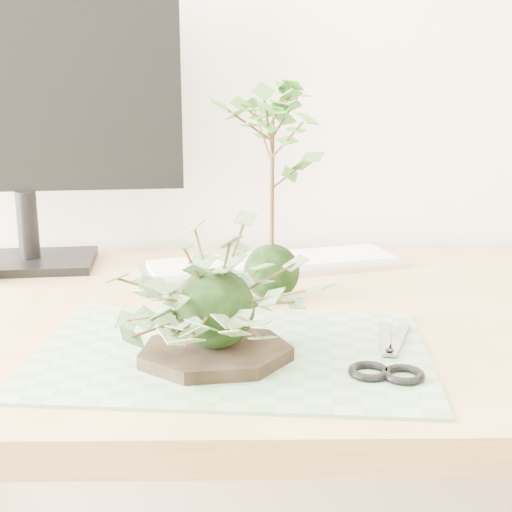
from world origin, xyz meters
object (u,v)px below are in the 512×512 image
desk (292,371)px  keyboard (273,264)px  monitor (20,106)px  maple_kokedama (272,135)px  ivy_kokedama (214,272)px

desk → keyboard: size_ratio=3.55×
desk → monitor: 0.60m
maple_kokedama → monitor: bearing=154.2°
monitor → maple_kokedama: bearing=-31.9°
maple_kokedama → keyboard: (0.01, 0.16, -0.22)m
maple_kokedama → monitor: size_ratio=0.64×
keyboard → desk: bearing=-100.8°
ivy_kokedama → maple_kokedama: maple_kokedama is taller
keyboard → monitor: 0.48m
maple_kokedama → ivy_kokedama: bearing=-106.9°
ivy_kokedama → keyboard: size_ratio=0.62×
maple_kokedama → monitor: monitor is taller
desk → ivy_kokedama: bearing=-118.8°
maple_kokedama → keyboard: 0.28m
maple_kokedama → monitor: 0.44m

